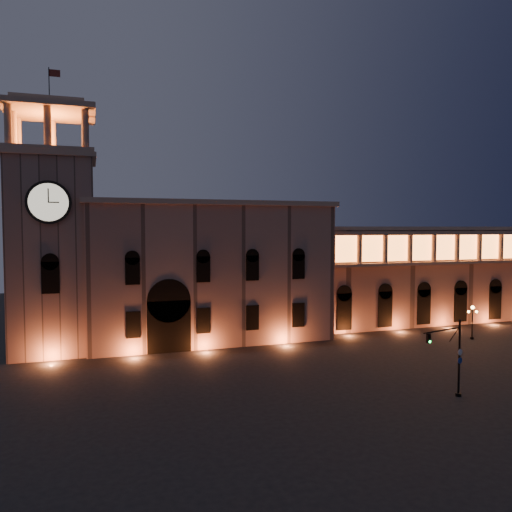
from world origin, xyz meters
The scene contains 6 objects.
ground centered at (0.00, 0.00, 0.00)m, with size 160.00×160.00×0.00m, color black.
government_building centered at (-2.08, 21.93, 8.77)m, with size 30.80×12.80×17.60m.
clock_tower centered at (-20.50, 20.98, 12.50)m, with size 9.80×9.80×32.40m.
colonnade_wing centered at (32.00, 23.92, 7.33)m, with size 40.60×11.50×14.50m.
traffic_light centered at (12.32, -6.81, 3.46)m, with size 4.69×1.42×6.59m.
street_lamp_near centered at (30.00, 10.69, 2.59)m, with size 1.44×0.66×4.34m.
Camera 1 is at (-16.37, -40.70, 14.27)m, focal length 35.00 mm.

